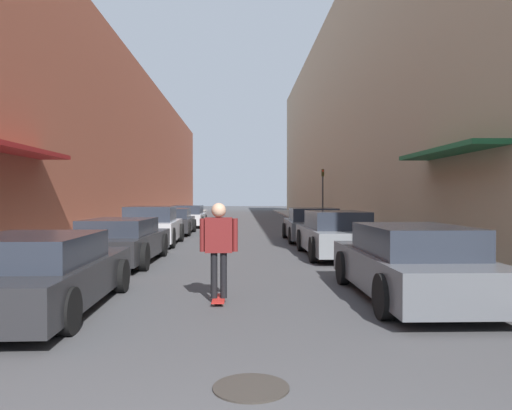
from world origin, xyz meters
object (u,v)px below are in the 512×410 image
skateboarder (219,241)px  manhole_cover (251,388)px  parked_car_left_2 (152,226)px  parked_car_left_3 (173,222)px  parked_car_right_1 (335,234)px  parked_car_left_4 (188,216)px  parked_car_left_0 (38,274)px  parked_car_right_2 (312,225)px  parked_car_left_1 (121,241)px  traffic_light (323,189)px  parked_car_right_0 (410,263)px

skateboarder → manhole_cover: 3.86m
parked_car_left_2 → skateboarder: skateboarder is taller
parked_car_left_3 → parked_car_right_1: parked_car_right_1 is taller
parked_car_left_2 → parked_car_left_3: parked_car_left_2 is taller
skateboarder → parked_car_left_4: bearing=97.4°
parked_car_left_0 → parked_car_right_2: parked_car_right_2 is taller
parked_car_left_1 → parked_car_left_2: 4.93m
parked_car_left_0 → parked_car_left_1: bearing=90.4°
parked_car_left_3 → parked_car_right_2: (5.96, -3.76, 0.04)m
parked_car_right_1 → parked_car_right_2: parked_car_right_1 is taller
parked_car_right_1 → manhole_cover: bearing=-105.0°
parked_car_left_0 → manhole_cover: 4.52m
skateboarder → parked_car_left_3: bearing=100.6°
traffic_light → parked_car_right_0: bearing=-95.7°
parked_car_left_0 → parked_car_right_1: (5.84, 6.76, 0.07)m
traffic_light → parked_car_left_3: bearing=-135.3°
parked_car_left_4 → manhole_cover: size_ratio=5.85×
parked_car_left_4 → traffic_light: traffic_light is taller
parked_car_left_3 → skateboarder: (2.80, -15.03, 0.42)m
parked_car_left_2 → manhole_cover: (3.32, -13.55, -0.66)m
parked_car_right_1 → parked_car_right_2: (0.05, 5.04, -0.02)m
parked_car_left_4 → parked_car_right_2: 10.97m
parked_car_left_0 → parked_car_left_2: parked_car_left_2 is taller
parked_car_right_2 → manhole_cover: size_ratio=6.22×
parked_car_left_3 → parked_car_left_4: bearing=88.7°
parked_car_left_3 → manhole_cover: bearing=-80.1°
parked_car_left_1 → manhole_cover: bearing=-69.5°
parked_car_right_2 → skateboarder: bearing=-105.7°
skateboarder → manhole_cover: skateboarder is taller
parked_car_left_4 → traffic_light: 8.82m
parked_car_right_1 → traffic_light: size_ratio=1.36×
parked_car_left_2 → parked_car_right_2: (6.02, 1.42, -0.04)m
parked_car_right_0 → parked_car_left_1: bearing=141.5°
parked_car_right_0 → parked_car_right_1: parked_car_right_1 is taller
parked_car_left_0 → parked_car_left_4: parked_car_left_4 is taller
parked_car_left_1 → parked_car_left_2: size_ratio=1.16×
parked_car_left_4 → parked_car_right_0: (5.91, -20.41, 0.01)m
parked_car_left_3 → parked_car_left_0: bearing=-89.7°
parked_car_left_1 → skateboarder: (2.77, -4.92, 0.43)m
parked_car_left_2 → parked_car_right_1: (5.97, -3.62, -0.03)m
parked_car_left_2 → skateboarder: (2.86, -9.85, 0.34)m
parked_car_left_2 → parked_car_left_3: 5.18m
parked_car_right_0 → traffic_light: bearing=84.3°
parked_car_left_1 → parked_car_left_3: parked_car_left_3 is taller
parked_car_left_1 → traffic_light: bearing=65.7°
parked_car_left_4 → parked_car_right_2: bearing=-57.8°
skateboarder → parked_car_left_0: bearing=-168.8°
parked_car_right_2 → skateboarder: (-3.16, -11.26, 0.38)m
parked_car_left_0 → parked_car_left_3: parked_car_left_3 is taller
parked_car_left_0 → parked_car_left_2: (-0.13, 10.39, 0.10)m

